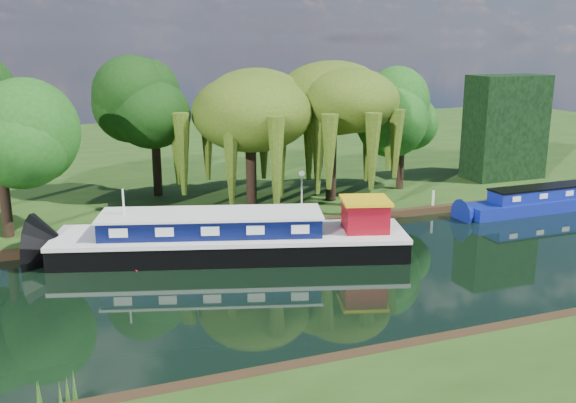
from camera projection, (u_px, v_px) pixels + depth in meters
name	position (u px, v px, depth m)	size (l,w,h in m)	color
ground	(371.00, 270.00, 31.74)	(120.00, 120.00, 0.00)	black
far_bank	(207.00, 154.00, 62.49)	(120.00, 52.00, 0.45)	#1E390F
dutch_barge	(234.00, 238.00, 33.69)	(18.73, 9.22, 3.87)	black
narrowboat	(547.00, 201.00, 42.76)	(12.40, 2.18, 1.81)	navy
red_dinghy	(151.00, 263.00, 32.74)	(1.91, 2.68, 0.55)	maroon
white_cruiser	(522.00, 207.00, 43.63)	(2.04, 2.36, 1.24)	silver
willow_left	(250.00, 113.00, 41.31)	(6.96, 6.96, 8.34)	black
willow_right	(332.00, 110.00, 42.22)	(6.89, 6.89, 8.40)	black
tree_far_mid	(154.00, 109.00, 43.63)	(5.38, 5.38, 8.80)	black
tree_far_right	(402.00, 117.00, 45.84)	(4.62, 4.62, 7.57)	black
conifer_hedge	(505.00, 127.00, 49.85)	(6.00, 3.00, 8.00)	black
lamppost	(302.00, 180.00, 40.83)	(0.36, 0.36, 2.56)	silver
mooring_posts	(299.00, 211.00, 38.94)	(19.16, 0.16, 1.00)	silver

